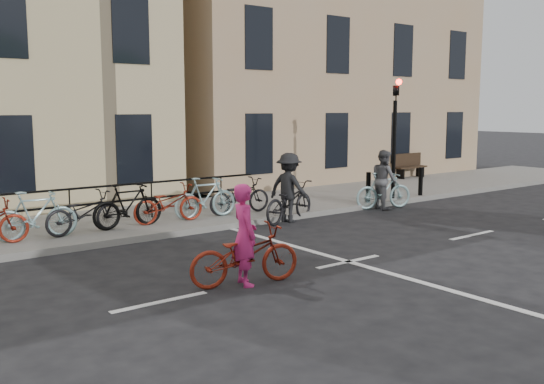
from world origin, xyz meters
TOP-DOWN VIEW (x-y plane):
  - ground at (0.00, 0.00)m, footprint 120.00×120.00m
  - sidewalk at (-4.00, 6.00)m, footprint 46.00×4.00m
  - building_east at (9.00, 13.00)m, footprint 14.00×10.00m
  - traffic_light at (6.20, 4.34)m, footprint 0.18×0.30m
  - bollard_east at (5.00, 4.25)m, footprint 0.14×0.14m
  - bollard_west at (7.40, 4.25)m, footprint 0.14×0.14m
  - bench at (11.00, 7.73)m, footprint 1.60×0.41m
  - parked_bikes at (-3.30, 5.04)m, footprint 10.40×1.23m
  - cyclist_pink at (-2.44, -0.02)m, footprint 2.02×1.09m
  - cyclist_grey at (5.17, 3.80)m, footprint 1.86×1.02m
  - cyclist_dark at (1.69, 3.90)m, footprint 2.13×1.30m

SIDE VIEW (x-z plane):
  - ground at x=0.00m, z-range 0.00..0.00m
  - sidewalk at x=-4.00m, z-range 0.00..0.15m
  - cyclist_pink at x=-2.44m, z-range -0.26..1.44m
  - bollard_east at x=5.00m, z-range 0.15..1.05m
  - bollard_west at x=7.40m, z-range 0.15..1.05m
  - parked_bikes at x=-3.30m, z-range 0.12..1.17m
  - bench at x=11.00m, z-range 0.19..1.16m
  - cyclist_grey at x=5.17m, z-range -0.17..1.57m
  - cyclist_dark at x=1.69m, z-range -0.19..1.60m
  - traffic_light at x=6.20m, z-range 0.50..4.40m
  - building_east at x=9.00m, z-range 0.15..12.15m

